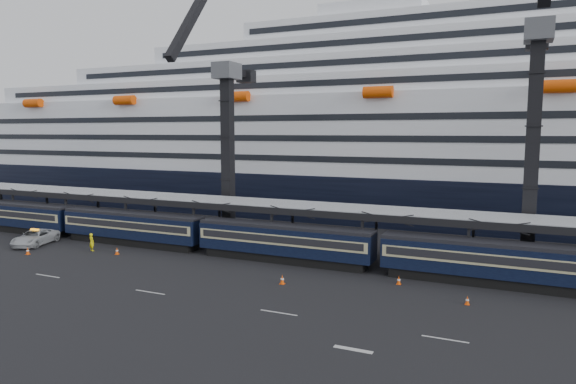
# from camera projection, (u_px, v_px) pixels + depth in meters

# --- Properties ---
(ground) EXTENTS (260.00, 260.00, 0.00)m
(ground) POSITION_uv_depth(u_px,v_px,m) (323.00, 300.00, 41.14)
(ground) COLOR black
(ground) RESTS_ON ground
(lane_markings) EXTENTS (111.00, 4.27, 0.02)m
(lane_markings) POSITION_uv_depth(u_px,v_px,m) (413.00, 341.00, 33.08)
(lane_markings) COLOR beige
(lane_markings) RESTS_ON ground
(train) EXTENTS (133.05, 3.00, 4.05)m
(train) POSITION_uv_depth(u_px,v_px,m) (314.00, 244.00, 51.84)
(train) COLOR black
(train) RESTS_ON ground
(canopy) EXTENTS (130.00, 6.25, 5.53)m
(canopy) POSITION_uv_depth(u_px,v_px,m) (370.00, 211.00, 53.21)
(canopy) COLOR gray
(canopy) RESTS_ON ground
(cruise_ship) EXTENTS (214.09, 28.84, 34.00)m
(cruise_ship) POSITION_uv_depth(u_px,v_px,m) (417.00, 139.00, 81.79)
(cruise_ship) COLOR black
(cruise_ship) RESTS_ON ground
(crane_dark_near) EXTENTS (4.50, 17.75, 35.08)m
(crane_dark_near) POSITION_uv_depth(u_px,v_px,m) (226.00, 144.00, 64.73)
(crane_dark_near) COLOR #4D5055
(crane_dark_near) RESTS_ON ground
(crane_dark_mid) EXTENTS (4.50, 18.24, 39.64)m
(crane_dark_mid) POSITION_uv_depth(u_px,v_px,m) (533.00, 133.00, 49.39)
(crane_dark_mid) COLOR #4D5055
(crane_dark_mid) RESTS_ON ground
(pickup_truck) EXTENTS (4.63, 7.00, 1.79)m
(pickup_truck) POSITION_uv_depth(u_px,v_px,m) (35.00, 237.00, 61.22)
(pickup_truck) COLOR #AEB2B6
(pickup_truck) RESTS_ON ground
(worker) EXTENTS (0.85, 0.67, 2.03)m
(worker) POSITION_uv_depth(u_px,v_px,m) (92.00, 242.00, 58.10)
(worker) COLOR #FFEE0D
(worker) RESTS_ON ground
(traffic_cone_a) EXTENTS (0.42, 0.42, 0.84)m
(traffic_cone_a) POSITION_uv_depth(u_px,v_px,m) (28.00, 251.00, 56.49)
(traffic_cone_a) COLOR #F84E07
(traffic_cone_a) RESTS_ON ground
(traffic_cone_b) EXTENTS (0.40, 0.40, 0.80)m
(traffic_cone_b) POSITION_uv_depth(u_px,v_px,m) (117.00, 251.00, 56.51)
(traffic_cone_b) COLOR #F84E07
(traffic_cone_b) RESTS_ON ground
(traffic_cone_c) EXTENTS (0.43, 0.43, 0.86)m
(traffic_cone_c) POSITION_uv_depth(u_px,v_px,m) (282.00, 279.00, 45.52)
(traffic_cone_c) COLOR #F84E07
(traffic_cone_c) RESTS_ON ground
(traffic_cone_d) EXTENTS (0.39, 0.39, 0.78)m
(traffic_cone_d) POSITION_uv_depth(u_px,v_px,m) (399.00, 280.00, 45.43)
(traffic_cone_d) COLOR #F84E07
(traffic_cone_d) RESTS_ON ground
(traffic_cone_e) EXTENTS (0.36, 0.36, 0.71)m
(traffic_cone_e) POSITION_uv_depth(u_px,v_px,m) (467.00, 300.00, 40.11)
(traffic_cone_e) COLOR #F84E07
(traffic_cone_e) RESTS_ON ground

